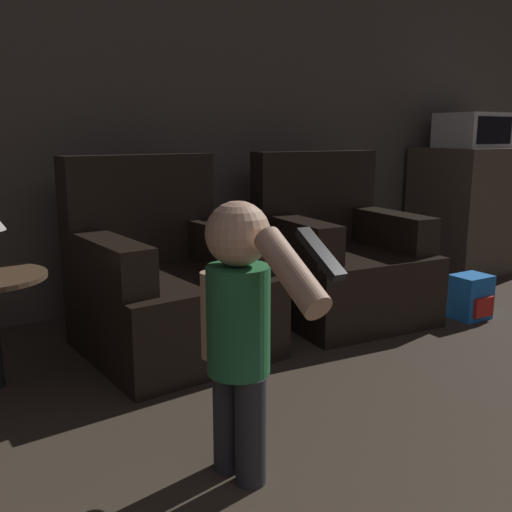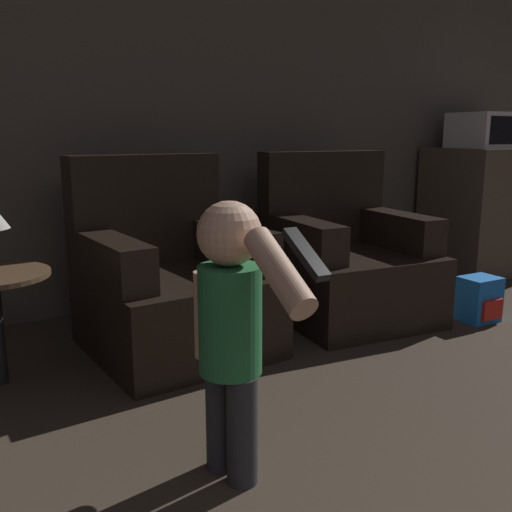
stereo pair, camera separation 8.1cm
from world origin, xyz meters
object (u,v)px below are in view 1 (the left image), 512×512
object	(u,v)px
person_toddler	(240,321)
toy_backpack	(471,297)
armchair_left	(166,285)
armchair_right	(338,260)
microwave	(476,130)

from	to	relation	value
person_toddler	toy_backpack	bearing A→B (deg)	-83.00
armchair_left	armchair_right	bearing A→B (deg)	-5.21
armchair_left	microwave	world-z (taller)	microwave
armchair_left	person_toddler	distance (m)	1.16
armchair_left	toy_backpack	size ratio (longest dim) A/B	3.71
armchair_left	microwave	size ratio (longest dim) A/B	1.76
toy_backpack	microwave	xyz separation A→B (m)	(0.98, 0.83, 0.92)
person_toddler	microwave	xyz separation A→B (m)	(2.84, 1.50, 0.55)
armchair_right	microwave	xyz separation A→B (m)	(1.57, 0.37, 0.73)
toy_backpack	microwave	bearing A→B (deg)	40.40
armchair_right	microwave	bearing A→B (deg)	17.59
armchair_right	microwave	distance (m)	1.77
armchair_left	microwave	bearing A→B (deg)	2.91
person_toddler	toy_backpack	world-z (taller)	person_toddler
armchair_left	armchair_right	size ratio (longest dim) A/B	1.00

